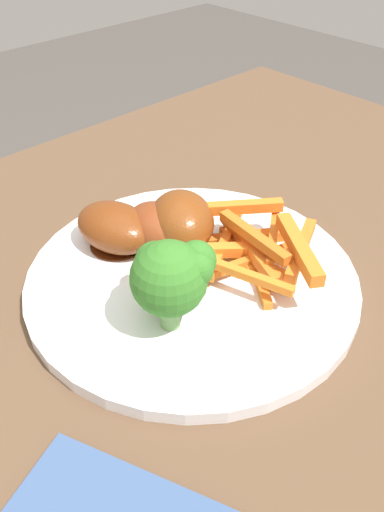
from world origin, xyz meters
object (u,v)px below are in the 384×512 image
(dining_table, at_px, (180,395))
(dinner_plate, at_px, (192,279))
(chicken_drumstick_near, at_px, (160,230))
(chicken_drumstick_far, at_px, (119,229))
(chicken_drumstick_extra, at_px, (182,224))
(broccoli_floret_front, at_px, (172,275))
(broccoli_floret_middle, at_px, (160,271))
(carrot_fries_pile, at_px, (254,246))

(dining_table, distance_m, dinner_plate, 0.13)
(chicken_drumstick_near, height_order, chicken_drumstick_far, same)
(dining_table, distance_m, chicken_drumstick_near, 0.17)
(dining_table, bearing_deg, chicken_drumstick_far, -95.17)
(chicken_drumstick_far, xyz_separation_m, chicken_drumstick_extra, (-0.04, 0.04, 0.00))
(broccoli_floret_front, height_order, chicken_drumstick_extra, broccoli_floret_front)
(dining_table, xyz_separation_m, chicken_drumstick_far, (-0.01, -0.09, 0.15))
(broccoli_floret_middle, relative_size, chicken_drumstick_extra, 0.45)
(chicken_drumstick_far, bearing_deg, chicken_drumstick_extra, 139.11)
(broccoli_floret_front, height_order, chicken_drumstick_near, broccoli_floret_front)
(carrot_fries_pile, xyz_separation_m, chicken_drumstick_far, (0.07, -0.10, 0.00))
(dining_table, bearing_deg, carrot_fries_pile, 172.15)
(carrot_fries_pile, bearing_deg, chicken_drumstick_extra, -65.38)
(chicken_drumstick_near, bearing_deg, broccoli_floret_middle, 49.45)
(dinner_plate, height_order, chicken_drumstick_extra, chicken_drumstick_extra)
(broccoli_floret_front, xyz_separation_m, chicken_drumstick_near, (-0.06, -0.08, -0.03))
(carrot_fries_pile, bearing_deg, broccoli_floret_middle, -10.57)
(chicken_drumstick_extra, bearing_deg, chicken_drumstick_far, -40.89)
(dining_table, distance_m, broccoli_floret_middle, 0.16)
(dinner_plate, distance_m, broccoli_floret_front, 0.08)
(broccoli_floret_front, distance_m, chicken_drumstick_far, 0.11)
(chicken_drumstick_near, relative_size, chicken_drumstick_extra, 0.97)
(chicken_drumstick_far, relative_size, chicken_drumstick_extra, 1.10)
(dining_table, relative_size, broccoli_floret_front, 13.27)
(dinner_plate, relative_size, chicken_drumstick_extra, 2.42)
(dinner_plate, bearing_deg, carrot_fries_pile, 153.04)
(dining_table, distance_m, carrot_fries_pile, 0.17)
(chicken_drumstick_near, bearing_deg, broccoli_floret_front, 55.22)
(broccoli_floret_front, height_order, broccoli_floret_middle, broccoli_floret_front)
(dining_table, bearing_deg, chicken_drumstick_extra, -135.33)
(chicken_drumstick_near, bearing_deg, chicken_drumstick_far, -45.38)
(dining_table, bearing_deg, dinner_plate, -153.89)
(dining_table, xyz_separation_m, dinner_plate, (-0.03, -0.01, 0.13))
(dining_table, relative_size, chicken_drumstick_extra, 8.53)
(chicken_drumstick_near, xyz_separation_m, chicken_drumstick_far, (0.03, -0.03, -0.00))
(chicken_drumstick_extra, bearing_deg, broccoli_floret_front, 43.58)
(dining_table, xyz_separation_m, chicken_drumstick_extra, (-0.05, -0.05, 0.16))
(carrot_fries_pile, bearing_deg, dining_table, -7.85)
(dinner_plate, bearing_deg, chicken_drumstick_near, -95.88)
(dinner_plate, bearing_deg, chicken_drumstick_extra, -121.00)
(broccoli_floret_front, bearing_deg, carrot_fries_pile, -176.10)
(dinner_plate, bearing_deg, dining_table, 26.11)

